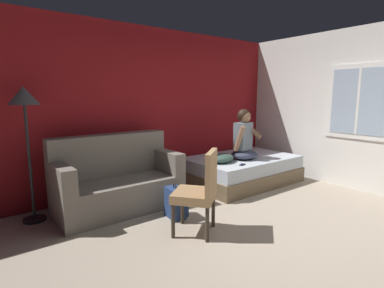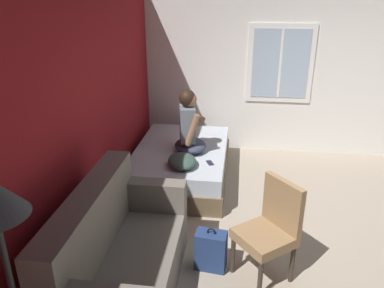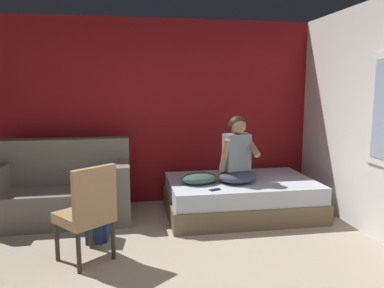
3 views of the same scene
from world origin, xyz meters
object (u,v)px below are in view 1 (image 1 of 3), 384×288
at_px(backpack, 176,203).
at_px(throw_pillow, 222,158).
at_px(floor_lamp, 25,109).
at_px(side_chair, 200,189).
at_px(person_seated, 244,139).
at_px(cell_phone, 242,165).
at_px(couch, 117,181).
at_px(bed, 242,170).

height_order(backpack, throw_pillow, throw_pillow).
height_order(throw_pillow, floor_lamp, floor_lamp).
relative_size(backpack, throw_pillow, 0.95).
xyz_separation_m(side_chair, throw_pillow, (1.30, 1.03, 0.02)).
bearing_deg(throw_pillow, person_seated, -2.48).
bearing_deg(floor_lamp, cell_phone, -16.79).
height_order(couch, person_seated, person_seated).
relative_size(person_seated, throw_pillow, 1.82).
bearing_deg(bed, cell_phone, -135.97).
bearing_deg(bed, side_chair, -149.11).
relative_size(backpack, cell_phone, 3.18).
xyz_separation_m(side_chair, backpack, (0.03, 0.54, -0.34)).
height_order(person_seated, cell_phone, person_seated).
distance_m(bed, couch, 2.35).
distance_m(person_seated, backpack, 1.94).
distance_m(throw_pillow, cell_phone, 0.37).
distance_m(person_seated, throw_pillow, 0.58).
distance_m(cell_phone, floor_lamp, 3.18).
height_order(side_chair, floor_lamp, floor_lamp).
bearing_deg(side_chair, couch, 108.59).
bearing_deg(cell_phone, throw_pillow, 177.31).
height_order(bed, side_chair, side_chair).
relative_size(cell_phone, floor_lamp, 0.08).
bearing_deg(side_chair, person_seated, 29.21).
distance_m(couch, throw_pillow, 1.77).
bearing_deg(backpack, bed, 17.57).
bearing_deg(bed, floor_lamp, 172.85).
xyz_separation_m(bed, couch, (-2.34, 0.18, 0.16)).
height_order(side_chair, cell_phone, side_chair).
relative_size(backpack, floor_lamp, 0.27).
distance_m(bed, person_seated, 0.62).
xyz_separation_m(backpack, cell_phone, (1.40, 0.14, 0.29)).
height_order(bed, couch, couch).
bearing_deg(floor_lamp, couch, -13.40).
bearing_deg(person_seated, throw_pillow, 177.52).
bearing_deg(couch, person_seated, -7.74).
relative_size(bed, backpack, 4.37).
xyz_separation_m(couch, side_chair, (0.44, -1.31, 0.14)).
bearing_deg(floor_lamp, bed, -7.15).
bearing_deg(couch, side_chair, -71.41).
xyz_separation_m(couch, floor_lamp, (-1.03, 0.25, 1.04)).
height_order(person_seated, floor_lamp, floor_lamp).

